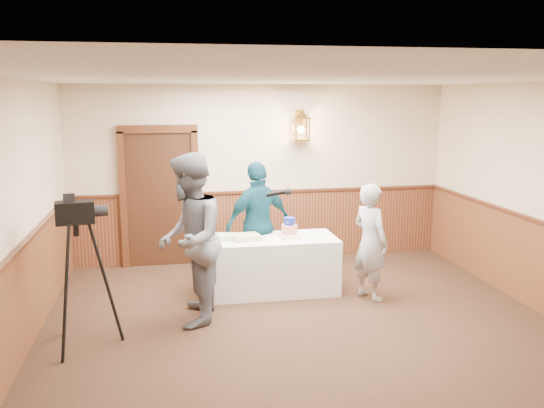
{
  "coord_description": "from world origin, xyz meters",
  "views": [
    {
      "loc": [
        -1.48,
        -5.47,
        2.63
      ],
      "look_at": [
        -0.16,
        1.7,
        1.25
      ],
      "focal_mm": 38.0,
      "sensor_mm": 36.0,
      "label": 1
    }
  ],
  "objects_px": {
    "sheet_cake_green": "(222,237)",
    "display_table": "(269,265)",
    "tiered_cake": "(289,229)",
    "assistant_p": "(259,224)",
    "baker": "(370,242)",
    "interviewer": "(189,240)",
    "sheet_cake_yellow": "(246,237)",
    "tv_camera_rig": "(80,282)"
  },
  "relations": [
    {
      "from": "sheet_cake_green",
      "to": "interviewer",
      "type": "xyz_separation_m",
      "value": [
        -0.46,
        -0.92,
        0.21
      ]
    },
    {
      "from": "assistant_p",
      "to": "tiered_cake",
      "type": "bearing_deg",
      "value": 111.48
    },
    {
      "from": "sheet_cake_yellow",
      "to": "tv_camera_rig",
      "type": "distance_m",
      "value": 2.32
    },
    {
      "from": "interviewer",
      "to": "tv_camera_rig",
      "type": "distance_m",
      "value": 1.29
    },
    {
      "from": "tiered_cake",
      "to": "assistant_p",
      "type": "relative_size",
      "value": 0.16
    },
    {
      "from": "sheet_cake_yellow",
      "to": "display_table",
      "type": "bearing_deg",
      "value": 10.21
    },
    {
      "from": "tiered_cake",
      "to": "baker",
      "type": "height_order",
      "value": "baker"
    },
    {
      "from": "baker",
      "to": "assistant_p",
      "type": "xyz_separation_m",
      "value": [
        -1.33,
        0.86,
        0.1
      ]
    },
    {
      "from": "assistant_p",
      "to": "tv_camera_rig",
      "type": "bearing_deg",
      "value": 14.84
    },
    {
      "from": "sheet_cake_green",
      "to": "baker",
      "type": "height_order",
      "value": "baker"
    },
    {
      "from": "tiered_cake",
      "to": "interviewer",
      "type": "relative_size",
      "value": 0.14
    },
    {
      "from": "sheet_cake_yellow",
      "to": "sheet_cake_green",
      "type": "bearing_deg",
      "value": 164.39
    },
    {
      "from": "interviewer",
      "to": "tiered_cake",
      "type": "bearing_deg",
      "value": 131.15
    },
    {
      "from": "sheet_cake_green",
      "to": "tv_camera_rig",
      "type": "xyz_separation_m",
      "value": [
        -1.63,
        -1.37,
        -0.08
      ]
    },
    {
      "from": "baker",
      "to": "sheet_cake_green",
      "type": "bearing_deg",
      "value": 49.39
    },
    {
      "from": "tiered_cake",
      "to": "assistant_p",
      "type": "height_order",
      "value": "assistant_p"
    },
    {
      "from": "tiered_cake",
      "to": "sheet_cake_yellow",
      "type": "bearing_deg",
      "value": -175.41
    },
    {
      "from": "tv_camera_rig",
      "to": "display_table",
      "type": "bearing_deg",
      "value": 22.3
    },
    {
      "from": "interviewer",
      "to": "display_table",
      "type": "bearing_deg",
      "value": 137.51
    },
    {
      "from": "interviewer",
      "to": "baker",
      "type": "relative_size",
      "value": 1.3
    },
    {
      "from": "sheet_cake_yellow",
      "to": "baker",
      "type": "height_order",
      "value": "baker"
    },
    {
      "from": "display_table",
      "to": "sheet_cake_yellow",
      "type": "height_order",
      "value": "sheet_cake_yellow"
    },
    {
      "from": "display_table",
      "to": "baker",
      "type": "distance_m",
      "value": 1.39
    },
    {
      "from": "interviewer",
      "to": "tv_camera_rig",
      "type": "bearing_deg",
      "value": -60.48
    },
    {
      "from": "baker",
      "to": "tv_camera_rig",
      "type": "relative_size",
      "value": 0.98
    },
    {
      "from": "sheet_cake_green",
      "to": "display_table",
      "type": "bearing_deg",
      "value": -2.48
    },
    {
      "from": "baker",
      "to": "tv_camera_rig",
      "type": "bearing_deg",
      "value": 78.71
    },
    {
      "from": "sheet_cake_green",
      "to": "tiered_cake",
      "type": "bearing_deg",
      "value": -2.4
    },
    {
      "from": "baker",
      "to": "assistant_p",
      "type": "distance_m",
      "value": 1.58
    },
    {
      "from": "display_table",
      "to": "tv_camera_rig",
      "type": "height_order",
      "value": "tv_camera_rig"
    },
    {
      "from": "sheet_cake_yellow",
      "to": "sheet_cake_green",
      "type": "relative_size",
      "value": 1.19
    },
    {
      "from": "tv_camera_rig",
      "to": "sheet_cake_green",
      "type": "bearing_deg",
      "value": 31.64
    },
    {
      "from": "display_table",
      "to": "sheet_cake_yellow",
      "type": "xyz_separation_m",
      "value": [
        -0.32,
        -0.06,
        0.41
      ]
    },
    {
      "from": "interviewer",
      "to": "tv_camera_rig",
      "type": "relative_size",
      "value": 1.27
    },
    {
      "from": "tiered_cake",
      "to": "baker",
      "type": "distance_m",
      "value": 1.09
    },
    {
      "from": "assistant_p",
      "to": "sheet_cake_yellow",
      "type": "bearing_deg",
      "value": 37.27
    },
    {
      "from": "display_table",
      "to": "interviewer",
      "type": "height_order",
      "value": "interviewer"
    },
    {
      "from": "display_table",
      "to": "baker",
      "type": "height_order",
      "value": "baker"
    },
    {
      "from": "tiered_cake",
      "to": "baker",
      "type": "relative_size",
      "value": 0.18
    },
    {
      "from": "baker",
      "to": "sheet_cake_yellow",
      "type": "bearing_deg",
      "value": 49.33
    },
    {
      "from": "baker",
      "to": "tv_camera_rig",
      "type": "distance_m",
      "value": 3.6
    },
    {
      "from": "assistant_p",
      "to": "baker",
      "type": "bearing_deg",
      "value": 123.86
    }
  ]
}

